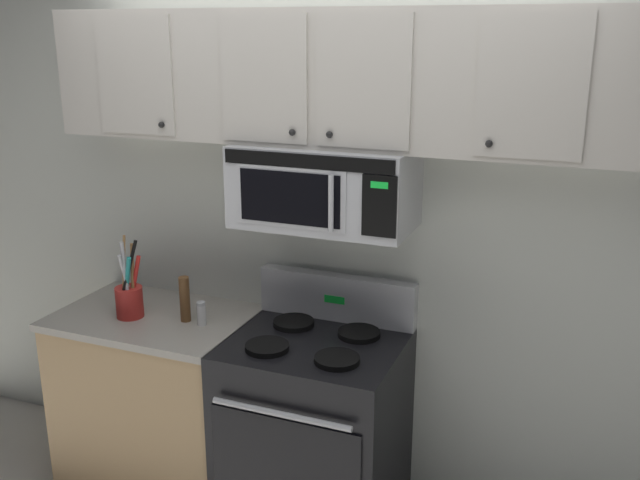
{
  "coord_description": "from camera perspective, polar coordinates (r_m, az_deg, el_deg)",
  "views": [
    {
      "loc": [
        1.09,
        -2.21,
        2.22
      ],
      "look_at": [
        0.0,
        0.49,
        1.35
      ],
      "focal_mm": 39.76,
      "sensor_mm": 36.0,
      "label": 1
    }
  ],
  "objects": [
    {
      "name": "upper_cabinets",
      "position": [
        2.99,
        0.6,
        12.92
      ],
      "size": [
        2.5,
        0.36,
        0.55
      ],
      "color": "#BCB7AD"
    },
    {
      "name": "over_range_microwave",
      "position": [
        3.02,
        0.35,
        4.35
      ],
      "size": [
        0.76,
        0.43,
        0.35
      ],
      "color": "#B7BABF"
    },
    {
      "name": "pepper_mill",
      "position": [
        3.37,
        -10.83,
        -4.7
      ],
      "size": [
        0.05,
        0.05,
        0.22
      ],
      "primitive_type": "cylinder",
      "color": "brown",
      "rests_on": "counter_segment"
    },
    {
      "name": "stove_range",
      "position": [
        3.34,
        -0.44,
        -14.95
      ],
      "size": [
        0.76,
        0.69,
        1.12
      ],
      "color": "black",
      "rests_on": "ground_plane"
    },
    {
      "name": "salt_shaker",
      "position": [
        3.33,
        -9.52,
        -5.86
      ],
      "size": [
        0.04,
        0.04,
        0.11
      ],
      "color": "white",
      "rests_on": "counter_segment"
    },
    {
      "name": "counter_segment",
      "position": [
        3.71,
        -12.76,
        -12.23
      ],
      "size": [
        0.93,
        0.65,
        0.9
      ],
      "color": "tan",
      "rests_on": "ground_plane"
    },
    {
      "name": "utensil_crock_red",
      "position": [
        3.48,
        -15.11,
        -4.44
      ],
      "size": [
        0.13,
        0.13,
        0.39
      ],
      "color": "red",
      "rests_on": "counter_segment"
    },
    {
      "name": "back_wall",
      "position": [
        3.3,
        1.94,
        1.39
      ],
      "size": [
        5.2,
        0.1,
        2.7
      ],
      "primitive_type": "cube",
      "color": "silver",
      "rests_on": "ground_plane"
    }
  ]
}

